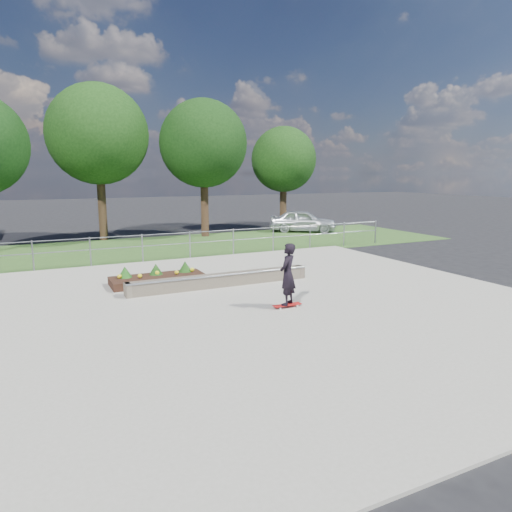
{
  "coord_description": "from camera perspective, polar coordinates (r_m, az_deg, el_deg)",
  "views": [
    {
      "loc": [
        -5.82,
        -10.88,
        3.6
      ],
      "look_at": [
        0.2,
        1.5,
        1.1
      ],
      "focal_mm": 32.0,
      "sensor_mm": 36.0,
      "label": 1
    }
  ],
  "objects": [
    {
      "name": "grass_verge",
      "position": [
        22.93,
        -10.89,
        1.09
      ],
      "size": [
        30.0,
        8.0,
        0.02
      ],
      "primitive_type": "cube",
      "color": "#2E5120",
      "rests_on": "ground"
    },
    {
      "name": "parked_car",
      "position": [
        28.58,
        5.9,
        4.39
      ],
      "size": [
        4.31,
        3.6,
        1.39
      ],
      "primitive_type": "imported",
      "rotation": [
        0.0,
        0.0,
        0.99
      ],
      "color": "silver",
      "rests_on": "ground"
    },
    {
      "name": "tree_far_right",
      "position": [
        30.27,
        3.48,
        11.93
      ],
      "size": [
        4.2,
        4.2,
        6.6
      ],
      "color": "#322114",
      "rests_on": "ground"
    },
    {
      "name": "concrete_slab",
      "position": [
        12.85,
        2.13,
        -5.85
      ],
      "size": [
        15.0,
        15.0,
        0.06
      ],
      "primitive_type": "cube",
      "color": "#9A9789",
      "rests_on": "ground"
    },
    {
      "name": "skateboarder",
      "position": [
        12.09,
        3.98,
        -2.33
      ],
      "size": [
        0.8,
        0.69,
        1.74
      ],
      "color": "silver",
      "rests_on": "concrete_slab"
    },
    {
      "name": "planter_bed",
      "position": [
        15.26,
        -12.19,
        -2.65
      ],
      "size": [
        3.0,
        1.2,
        0.61
      ],
      "color": "black",
      "rests_on": "concrete_slab"
    },
    {
      "name": "ground",
      "position": [
        12.85,
        2.13,
        -5.98
      ],
      "size": [
        120.0,
        120.0,
        0.0
      ],
      "primitive_type": "plane",
      "color": "black",
      "rests_on": "ground"
    },
    {
      "name": "grind_ledge",
      "position": [
        14.53,
        -4.37,
        -3.01
      ],
      "size": [
        6.0,
        0.44,
        0.43
      ],
      "color": "brown",
      "rests_on": "concrete_slab"
    },
    {
      "name": "tree_mid_left",
      "position": [
        26.17,
        -19.16,
        14.13
      ],
      "size": [
        5.25,
        5.25,
        8.25
      ],
      "color": "black",
      "rests_on": "ground"
    },
    {
      "name": "tree_mid_right",
      "position": [
        26.45,
        -6.58,
        13.75
      ],
      "size": [
        4.9,
        4.9,
        7.7
      ],
      "color": "#351F15",
      "rests_on": "ground"
    },
    {
      "name": "fence",
      "position": [
        19.49,
        -8.27,
        1.83
      ],
      "size": [
        20.06,
        0.06,
        1.2
      ],
      "color": "#999BA1",
      "rests_on": "ground"
    }
  ]
}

